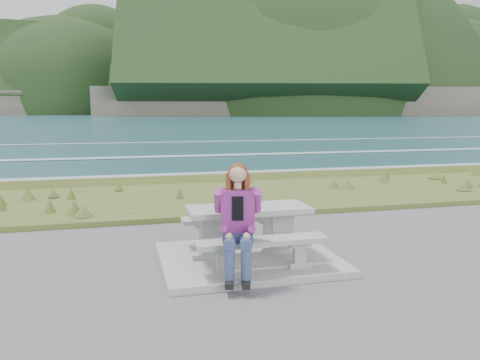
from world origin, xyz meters
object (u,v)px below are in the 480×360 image
at_px(picnic_table, 248,218).
at_px(bench_seaward, 237,222).
at_px(seated_woman, 238,236).
at_px(bench_landward, 262,246).

distance_m(picnic_table, bench_seaward, 0.74).
relative_size(picnic_table, seated_woman, 1.21).
height_order(bench_seaward, seated_woman, seated_woman).
bearing_deg(picnic_table, bench_seaward, 90.00).
xyz_separation_m(picnic_table, bench_landward, (0.00, -0.70, -0.23)).
bearing_deg(picnic_table, bench_landward, -90.00).
bearing_deg(bench_seaward, picnic_table, -90.00).
bearing_deg(bench_landward, picnic_table, 90.00).
distance_m(picnic_table, bench_landward, 0.74).
bearing_deg(seated_woman, picnic_table, 80.14).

